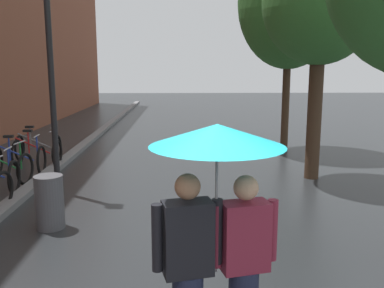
# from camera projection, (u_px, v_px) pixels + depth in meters

# --- Properties ---
(kerb_strip) EXTENTS (0.30, 36.00, 0.12)m
(kerb_strip) POSITION_uv_depth(u_px,v_px,m) (78.00, 149.00, 12.62)
(kerb_strip) COLOR slate
(kerb_strip) RESTS_ON ground
(street_tree_1) EXTENTS (2.49, 2.49, 5.25)m
(street_tree_1) POSITION_uv_depth(u_px,v_px,m) (320.00, 3.00, 8.87)
(street_tree_1) COLOR #473323
(street_tree_1) RESTS_ON ground
(street_tree_2) EXTENTS (3.03, 3.03, 6.34)m
(street_tree_2) POSITION_uv_depth(u_px,v_px,m) (290.00, 2.00, 12.12)
(street_tree_2) COLOR #473323
(street_tree_2) RESTS_ON ground
(parked_bicycle_5) EXTENTS (1.16, 0.84, 0.96)m
(parked_bicycle_5) POSITION_uv_depth(u_px,v_px,m) (3.00, 167.00, 8.98)
(parked_bicycle_5) COLOR black
(parked_bicycle_5) RESTS_ON ground
(parked_bicycle_6) EXTENTS (1.12, 0.76, 0.96)m
(parked_bicycle_6) POSITION_uv_depth(u_px,v_px,m) (19.00, 160.00, 9.74)
(parked_bicycle_6) COLOR black
(parked_bicycle_6) RESTS_ON ground
(parked_bicycle_7) EXTENTS (1.11, 0.75, 0.96)m
(parked_bicycle_7) POSITION_uv_depth(u_px,v_px,m) (37.00, 152.00, 10.59)
(parked_bicycle_7) COLOR black
(parked_bicycle_7) RESTS_ON ground
(parked_bicycle_8) EXTENTS (1.10, 0.72, 0.96)m
(parked_bicycle_8) POSITION_uv_depth(u_px,v_px,m) (39.00, 147.00, 11.31)
(parked_bicycle_8) COLOR black
(parked_bicycle_8) RESTS_ON ground
(couple_under_umbrella) EXTENTS (1.10, 1.10, 2.06)m
(couple_under_umbrella) POSITION_uv_depth(u_px,v_px,m) (217.00, 208.00, 3.39)
(couple_under_umbrella) COLOR #1E233D
(couple_under_umbrella) RESTS_ON ground
(street_lamp_post) EXTENTS (0.24, 0.24, 4.42)m
(street_lamp_post) POSITION_uv_depth(u_px,v_px,m) (51.00, 64.00, 8.01)
(street_lamp_post) COLOR black
(street_lamp_post) RESTS_ON ground
(litter_bin) EXTENTS (0.44, 0.44, 0.85)m
(litter_bin) POSITION_uv_depth(u_px,v_px,m) (50.00, 202.00, 6.49)
(litter_bin) COLOR #4C4C51
(litter_bin) RESTS_ON ground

